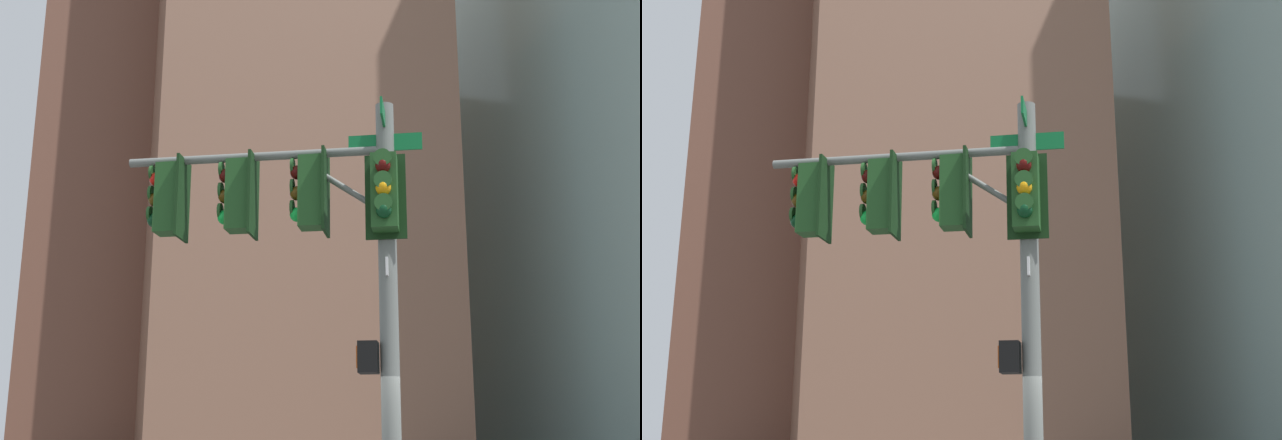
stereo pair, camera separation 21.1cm
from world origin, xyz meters
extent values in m
cylinder|color=slate|center=(0.12, -0.49, 3.10)|extent=(0.25, 0.25, 6.19)
cylinder|color=slate|center=(-1.52, 0.30, 5.54)|extent=(3.33, 1.68, 0.12)
cylinder|color=slate|center=(-0.47, -0.20, 5.09)|extent=(0.97, 0.52, 0.75)
cube|color=#0F6B33|center=(0.12, -0.49, 5.94)|extent=(0.56, 1.12, 0.24)
cube|color=#0F6B33|center=(0.12, -0.49, 5.64)|extent=(0.92, 0.46, 0.24)
cube|color=white|center=(0.12, -0.49, 3.88)|extent=(0.22, 0.42, 0.24)
cube|color=#1E4C1E|center=(-0.79, -0.05, 4.98)|extent=(0.45, 0.45, 1.00)
cube|color=black|center=(-0.62, -0.13, 4.98)|extent=(0.27, 0.51, 1.16)
sphere|color=#470A07|center=(-0.97, 0.04, 5.28)|extent=(0.20, 0.20, 0.20)
cylinder|color=#1E4C1E|center=(-1.03, 0.07, 5.37)|extent=(0.14, 0.22, 0.23)
sphere|color=#4C330A|center=(-0.97, 0.04, 4.98)|extent=(0.20, 0.20, 0.20)
cylinder|color=#1E4C1E|center=(-1.03, 0.07, 5.07)|extent=(0.14, 0.22, 0.23)
sphere|color=green|center=(-0.97, 0.04, 4.68)|extent=(0.20, 0.20, 0.20)
cylinder|color=#1E4C1E|center=(-1.03, 0.07, 4.77)|extent=(0.14, 0.22, 0.23)
cube|color=#1E4C1E|center=(-1.70, 0.39, 4.98)|extent=(0.45, 0.45, 1.00)
cube|color=black|center=(-1.53, 0.31, 4.98)|extent=(0.27, 0.51, 1.16)
sphere|color=#470A07|center=(-1.88, 0.48, 5.28)|extent=(0.20, 0.20, 0.20)
cylinder|color=#1E4C1E|center=(-1.94, 0.51, 5.37)|extent=(0.14, 0.22, 0.23)
sphere|color=#4C330A|center=(-1.88, 0.48, 4.98)|extent=(0.20, 0.20, 0.20)
cylinder|color=#1E4C1E|center=(-1.94, 0.51, 5.07)|extent=(0.14, 0.22, 0.23)
sphere|color=green|center=(-1.88, 0.48, 4.68)|extent=(0.20, 0.20, 0.20)
cylinder|color=#1E4C1E|center=(-1.94, 0.51, 4.77)|extent=(0.14, 0.22, 0.23)
cube|color=#1E4C1E|center=(-2.61, 0.83, 4.98)|extent=(0.45, 0.45, 1.00)
cube|color=black|center=(-2.44, 0.75, 4.98)|extent=(0.27, 0.51, 1.16)
sphere|color=red|center=(-2.80, 0.92, 5.28)|extent=(0.20, 0.20, 0.20)
cylinder|color=#1E4C1E|center=(-2.85, 0.94, 5.37)|extent=(0.14, 0.22, 0.23)
sphere|color=#4C330A|center=(-2.80, 0.92, 4.98)|extent=(0.20, 0.20, 0.20)
cylinder|color=#1E4C1E|center=(-2.85, 0.94, 5.07)|extent=(0.14, 0.22, 0.23)
sphere|color=#0A3819|center=(-2.80, 0.92, 4.68)|extent=(0.20, 0.20, 0.20)
cylinder|color=#1E4C1E|center=(-2.85, 0.94, 4.77)|extent=(0.14, 0.22, 0.23)
cube|color=#1E4C1E|center=(-0.02, -0.78, 4.84)|extent=(0.45, 0.45, 1.00)
cube|color=black|center=(0.07, -0.60, 4.84)|extent=(0.51, 0.27, 1.16)
sphere|color=#470A07|center=(-0.10, -0.96, 5.14)|extent=(0.20, 0.20, 0.20)
cylinder|color=#1E4C1E|center=(-0.13, -1.02, 5.23)|extent=(0.22, 0.14, 0.23)
sphere|color=#F29E0C|center=(-0.10, -0.96, 4.84)|extent=(0.20, 0.20, 0.20)
cylinder|color=#1E4C1E|center=(-0.13, -1.02, 4.93)|extent=(0.22, 0.14, 0.23)
sphere|color=#0A3819|center=(-0.10, -0.96, 4.54)|extent=(0.20, 0.20, 0.20)
cylinder|color=#1E4C1E|center=(-0.13, -1.02, 4.63)|extent=(0.22, 0.14, 0.23)
cube|color=black|center=(-0.12, -0.37, 2.74)|extent=(0.38, 0.43, 0.40)
cube|color=#EA5914|center=(-0.25, -0.31, 2.74)|extent=(0.13, 0.24, 0.28)
cube|color=#845B47|center=(9.00, 42.97, 23.64)|extent=(18.43, 21.73, 47.28)
cube|color=brown|center=(4.86, 47.09, 23.87)|extent=(23.78, 19.85, 47.73)
cube|color=#845B47|center=(14.19, 63.08, 16.94)|extent=(18.63, 14.34, 33.87)
camera|label=1|loc=(-3.71, -10.09, 1.80)|focal=45.11mm
camera|label=2|loc=(-3.51, -10.15, 1.80)|focal=45.11mm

